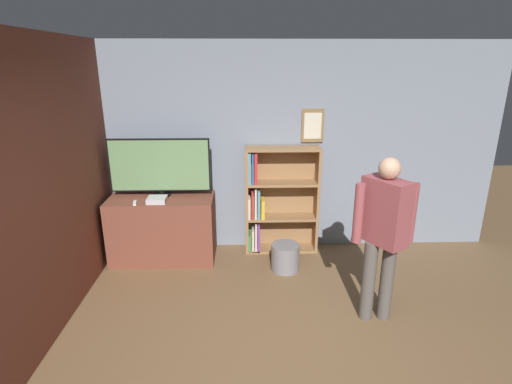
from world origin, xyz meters
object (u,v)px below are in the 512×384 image
(bookshelf, at_px, (274,201))
(person, at_px, (383,228))
(television, at_px, (160,166))
(waste_bin, at_px, (285,257))
(game_console, at_px, (157,200))

(bookshelf, relative_size, person, 0.86)
(bookshelf, distance_m, person, 1.81)
(television, height_order, waste_bin, television)
(television, xyz_separation_m, game_console, (-0.01, -0.25, -0.35))
(person, bearing_deg, television, -153.17)
(game_console, height_order, person, person)
(game_console, distance_m, bookshelf, 1.50)
(bookshelf, distance_m, waste_bin, 0.78)
(game_console, bearing_deg, person, -26.83)
(television, height_order, game_console, television)
(television, bearing_deg, waste_bin, -16.09)
(game_console, relative_size, bookshelf, 0.16)
(television, height_order, bookshelf, television)
(television, distance_m, game_console, 0.43)
(television, bearing_deg, bookshelf, 4.83)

